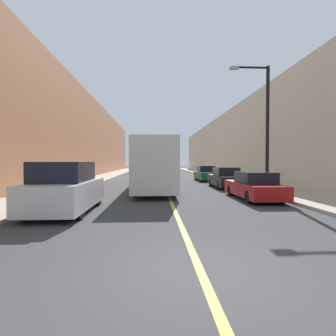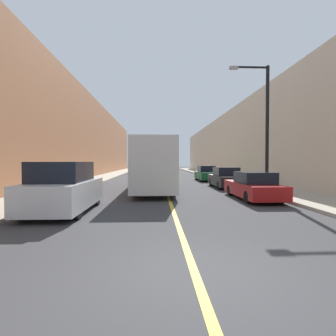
{
  "view_description": "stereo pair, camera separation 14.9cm",
  "coord_description": "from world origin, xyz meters",
  "px_view_note": "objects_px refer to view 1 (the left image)",
  "views": [
    {
      "loc": [
        -0.83,
        -4.49,
        1.99
      ],
      "look_at": [
        0.21,
        15.24,
        1.5
      ],
      "focal_mm": 28.0,
      "sensor_mm": 36.0,
      "label": 1
    },
    {
      "loc": [
        -0.69,
        -4.49,
        1.99
      ],
      "look_at": [
        0.21,
        15.24,
        1.5
      ],
      "focal_mm": 28.0,
      "sensor_mm": 36.0,
      "label": 2
    }
  ],
  "objects_px": {
    "car_right_mid": "(225,178)",
    "car_right_far": "(206,174)",
    "parked_suv_left": "(66,189)",
    "car_right_near": "(254,187)",
    "bus": "(154,165)",
    "street_lamp_right": "(264,121)"
  },
  "relations": [
    {
      "from": "car_right_mid",
      "to": "street_lamp_right",
      "type": "height_order",
      "value": "street_lamp_right"
    },
    {
      "from": "bus",
      "to": "street_lamp_right",
      "type": "distance_m",
      "value": 7.75
    },
    {
      "from": "car_right_near",
      "to": "car_right_far",
      "type": "relative_size",
      "value": 1.03
    },
    {
      "from": "bus",
      "to": "car_right_far",
      "type": "relative_size",
      "value": 2.47
    },
    {
      "from": "bus",
      "to": "parked_suv_left",
      "type": "distance_m",
      "value": 8.89
    },
    {
      "from": "parked_suv_left",
      "to": "car_right_near",
      "type": "xyz_separation_m",
      "value": [
        8.72,
        3.1,
        -0.25
      ]
    },
    {
      "from": "car_right_mid",
      "to": "street_lamp_right",
      "type": "xyz_separation_m",
      "value": [
        1.12,
        -4.37,
        3.69
      ]
    },
    {
      "from": "car_right_far",
      "to": "car_right_near",
      "type": "bearing_deg",
      "value": -90.32
    },
    {
      "from": "parked_suv_left",
      "to": "car_right_mid",
      "type": "bearing_deg",
      "value": 46.05
    },
    {
      "from": "car_right_near",
      "to": "car_right_mid",
      "type": "xyz_separation_m",
      "value": [
        0.15,
        6.11,
        0.04
      ]
    },
    {
      "from": "car_right_mid",
      "to": "car_right_far",
      "type": "distance_m",
      "value": 7.26
    },
    {
      "from": "car_right_far",
      "to": "street_lamp_right",
      "type": "xyz_separation_m",
      "value": [
        1.2,
        -11.63,
        3.69
      ]
    },
    {
      "from": "bus",
      "to": "car_right_far",
      "type": "height_order",
      "value": "bus"
    },
    {
      "from": "car_right_mid",
      "to": "car_right_near",
      "type": "bearing_deg",
      "value": -91.43
    },
    {
      "from": "bus",
      "to": "street_lamp_right",
      "type": "xyz_separation_m",
      "value": [
        6.51,
        -3.3,
        2.62
      ]
    },
    {
      "from": "car_right_mid",
      "to": "street_lamp_right",
      "type": "relative_size",
      "value": 0.59
    },
    {
      "from": "street_lamp_right",
      "to": "parked_suv_left",
      "type": "bearing_deg",
      "value": -154.19
    },
    {
      "from": "parked_suv_left",
      "to": "car_right_mid",
      "type": "xyz_separation_m",
      "value": [
        8.87,
        9.2,
        -0.21
      ]
    },
    {
      "from": "car_right_mid",
      "to": "parked_suv_left",
      "type": "bearing_deg",
      "value": -133.95
    },
    {
      "from": "parked_suv_left",
      "to": "car_right_far",
      "type": "distance_m",
      "value": 18.67
    },
    {
      "from": "bus",
      "to": "street_lamp_right",
      "type": "bearing_deg",
      "value": -26.87
    },
    {
      "from": "parked_suv_left",
      "to": "bus",
      "type": "bearing_deg",
      "value": 66.8
    }
  ]
}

